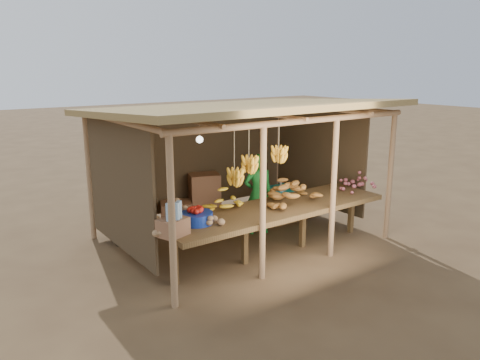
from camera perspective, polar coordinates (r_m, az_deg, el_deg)
ground at (r=8.33m, az=0.00°, el=-7.03°), size 60.00×60.00×0.00m
stall_structure at (r=7.90m, az=-0.70°, el=6.23°), size 4.70×3.50×2.43m
counter at (r=7.39m, az=4.34°, el=-3.76°), size 3.90×1.05×0.80m
potato_heap at (r=6.46m, az=-7.24°, el=-4.14°), size 1.08×0.81×0.36m
sweet_potato_heap at (r=7.62m, az=6.71°, el=-1.36°), size 1.24×0.90×0.36m
onion_heap at (r=8.64m, az=13.96°, el=0.10°), size 0.80×0.50×0.36m
banana_pile at (r=7.22m, az=-1.48°, el=-2.19°), size 0.64×0.48×0.35m
tomato_basin at (r=6.60m, az=-5.33°, el=-4.47°), size 0.46×0.46×0.24m
bottle_box at (r=6.15m, az=-8.20°, el=-5.14°), size 0.44×0.39×0.46m
vendor at (r=8.36m, az=2.22°, el=-1.71°), size 0.61×0.50×1.46m
tarp_crate at (r=9.13m, az=4.78°, el=-2.91°), size 0.73×0.63×0.85m
carton_stack at (r=9.06m, az=-5.48°, el=-2.70°), size 1.32×0.62×0.91m
burlap_sacks at (r=8.28m, az=-12.86°, el=-5.72°), size 0.80×0.42×0.56m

